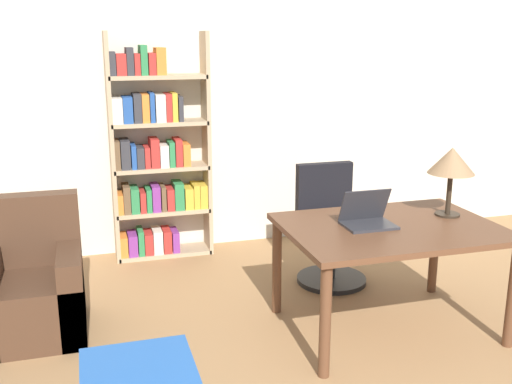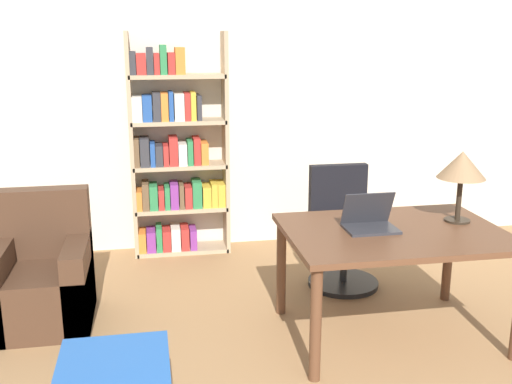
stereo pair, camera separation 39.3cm
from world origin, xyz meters
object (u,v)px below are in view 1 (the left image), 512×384
(laptop, at_px, (367,218))
(office_chair, at_px, (330,230))
(armchair, at_px, (32,291))
(desk, at_px, (390,238))
(table_lamp, at_px, (452,162))
(bookshelf, at_px, (155,157))

(laptop, relative_size, office_chair, 0.35)
(armchair, bearing_deg, desk, -14.94)
(laptop, xyz_separation_m, table_lamp, (0.66, 0.05, 0.33))
(table_lamp, distance_m, office_chair, 1.23)
(desk, bearing_deg, bookshelf, 125.11)
(laptop, bearing_deg, armchair, 165.19)
(armchair, bearing_deg, office_chair, 7.33)
(desk, height_order, table_lamp, table_lamp)
(table_lamp, relative_size, bookshelf, 0.24)
(table_lamp, xyz_separation_m, bookshelf, (-1.86, 1.83, -0.21))
(desk, distance_m, armchair, 2.49)
(table_lamp, height_order, office_chair, table_lamp)
(table_lamp, xyz_separation_m, armchair, (-2.88, 0.53, -0.84))
(desk, height_order, armchair, armchair)
(laptop, height_order, office_chair, laptop)
(armchair, relative_size, bookshelf, 0.46)
(office_chair, height_order, bookshelf, bookshelf)
(table_lamp, distance_m, armchair, 3.05)
(desk, relative_size, table_lamp, 2.92)
(laptop, relative_size, table_lamp, 0.69)
(laptop, height_order, bookshelf, bookshelf)
(desk, relative_size, armchair, 1.54)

